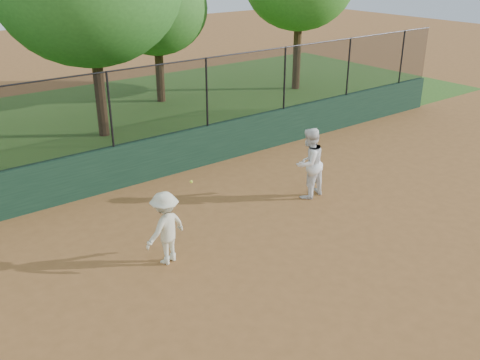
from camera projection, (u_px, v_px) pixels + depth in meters
ground at (276, 281)px, 10.49m from camera, size 80.00×80.00×0.00m
back_wall at (133, 163)px, 14.63m from camera, size 26.00×0.20×1.20m
grass_strip at (57, 130)px, 19.24m from camera, size 36.00×12.00×0.01m
player_second at (309, 163)px, 13.74m from camera, size 0.99×0.82×1.87m
player_main at (166, 228)px, 10.85m from camera, size 1.13×0.83×1.83m
fence_assembly at (127, 106)px, 13.96m from camera, size 26.00×0.06×2.00m
tree_3 at (156, 9)px, 21.41m from camera, size 4.26×3.87×5.63m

